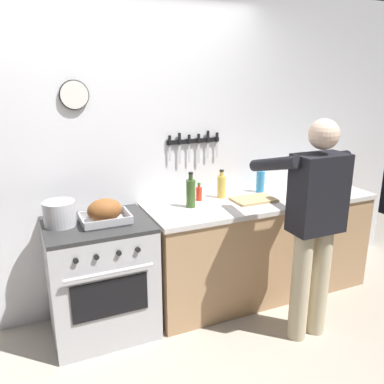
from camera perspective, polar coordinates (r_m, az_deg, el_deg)
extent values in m
cube|color=silver|center=(3.32, -11.15, 4.84)|extent=(6.00, 0.10, 2.60)
cube|color=black|center=(3.46, 0.20, 7.18)|extent=(0.48, 0.02, 0.04)
cube|color=silver|center=(3.38, -3.13, 5.45)|extent=(0.02, 0.00, 0.13)
cube|color=black|center=(3.36, -3.16, 7.25)|extent=(0.02, 0.02, 0.08)
cube|color=silver|center=(3.42, -1.75, 5.30)|extent=(0.02, 0.00, 0.17)
cube|color=black|center=(3.39, -1.77, 7.48)|extent=(0.02, 0.02, 0.10)
cube|color=silver|center=(3.45, -0.40, 5.48)|extent=(0.01, 0.00, 0.16)
cube|color=black|center=(3.43, -0.40, 7.41)|extent=(0.02, 0.02, 0.08)
cube|color=silver|center=(3.49, 0.93, 5.46)|extent=(0.02, 0.00, 0.18)
cube|color=black|center=(3.47, 0.94, 7.52)|extent=(0.02, 0.02, 0.08)
cube|color=silver|center=(3.52, 2.23, 5.86)|extent=(0.02, 0.00, 0.14)
cube|color=black|center=(3.50, 2.25, 7.78)|extent=(0.02, 0.02, 0.10)
cube|color=silver|center=(3.56, 3.51, 6.00)|extent=(0.02, 0.00, 0.13)
cube|color=black|center=(3.54, 3.54, 7.70)|extent=(0.02, 0.02, 0.08)
cylinder|color=white|center=(3.14, -16.21, 12.96)|extent=(0.20, 0.02, 0.20)
torus|color=black|center=(3.14, -16.21, 12.96)|extent=(0.22, 0.02, 0.22)
cube|color=tan|center=(3.73, 9.39, -7.81)|extent=(2.00, 0.62, 0.86)
cube|color=silver|center=(3.57, 9.73, -1.22)|extent=(2.03, 0.65, 0.04)
cube|color=#B2B5B7|center=(4.00, 17.70, -0.36)|extent=(0.44, 0.36, 0.11)
cube|color=#BCBCC1|center=(3.24, -12.65, -11.90)|extent=(0.76, 0.62, 0.87)
cube|color=black|center=(2.96, -11.37, -14.41)|extent=(0.53, 0.01, 0.28)
cube|color=#2D2D2D|center=(3.05, -13.18, -4.46)|extent=(0.76, 0.62, 0.03)
cylinder|color=black|center=(2.78, -16.00, -9.26)|extent=(0.04, 0.02, 0.04)
cylinder|color=black|center=(2.79, -13.28, -8.88)|extent=(0.04, 0.02, 0.04)
cylinder|color=black|center=(2.82, -10.22, -8.43)|extent=(0.04, 0.02, 0.04)
cylinder|color=black|center=(2.85, -7.60, -8.02)|extent=(0.04, 0.02, 0.04)
cylinder|color=silver|center=(2.84, -11.48, -11.05)|extent=(0.61, 0.02, 0.02)
cylinder|color=#C6B793|center=(3.19, 14.95, -12.70)|extent=(0.14, 0.14, 0.86)
cylinder|color=#C6B793|center=(3.29, 17.45, -11.91)|extent=(0.14, 0.14, 0.86)
cube|color=black|center=(2.97, 17.32, -0.20)|extent=(0.38, 0.22, 0.56)
sphere|color=beige|center=(2.88, 18.04, 7.72)|extent=(0.21, 0.21, 0.21)
cylinder|color=black|center=(2.98, 11.51, 3.88)|extent=(0.09, 0.55, 0.22)
cylinder|color=black|center=(3.24, 17.62, 4.44)|extent=(0.09, 0.55, 0.22)
cube|color=#B7B7BC|center=(3.03, -12.06, -4.14)|extent=(0.34, 0.25, 0.01)
cube|color=#B7B7BC|center=(2.90, -11.56, -4.34)|extent=(0.34, 0.01, 0.05)
cube|color=#B7B7BC|center=(3.13, -12.58, -2.81)|extent=(0.34, 0.01, 0.05)
cube|color=#B7B7BC|center=(2.99, -15.28, -3.96)|extent=(0.01, 0.25, 0.05)
cube|color=#B7B7BC|center=(3.05, -8.98, -3.13)|extent=(0.01, 0.25, 0.05)
ellipsoid|color=brown|center=(3.00, -12.16, -2.51)|extent=(0.25, 0.18, 0.17)
cylinder|color=#B7B7BC|center=(3.04, -18.09, -2.90)|extent=(0.23, 0.23, 0.18)
cube|color=tan|center=(3.50, 8.65, -1.03)|extent=(0.36, 0.24, 0.02)
cylinder|color=#385623|center=(3.27, -0.18, -0.23)|extent=(0.07, 0.07, 0.23)
cylinder|color=#385623|center=(3.23, -0.18, 2.11)|extent=(0.03, 0.03, 0.05)
cylinder|color=black|center=(3.22, -0.18, 2.66)|extent=(0.04, 0.04, 0.01)
cylinder|color=#338CCC|center=(3.73, 9.57, 1.46)|extent=(0.08, 0.08, 0.20)
cylinder|color=#338CCC|center=(3.70, 9.66, 3.23)|extent=(0.03, 0.03, 0.04)
cylinder|color=white|center=(3.70, 9.68, 3.66)|extent=(0.04, 0.04, 0.01)
cylinder|color=gold|center=(3.53, 4.15, 0.72)|extent=(0.07, 0.07, 0.19)
cylinder|color=gold|center=(3.50, 4.19, 2.56)|extent=(0.03, 0.03, 0.04)
cylinder|color=black|center=(3.49, 4.20, 3.01)|extent=(0.04, 0.04, 0.01)
cylinder|color=red|center=(3.45, 0.98, -0.28)|extent=(0.05, 0.05, 0.12)
cylinder|color=red|center=(3.43, 0.98, 0.85)|extent=(0.02, 0.02, 0.03)
cylinder|color=#197219|center=(3.42, 0.99, 1.17)|extent=(0.03, 0.03, 0.01)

